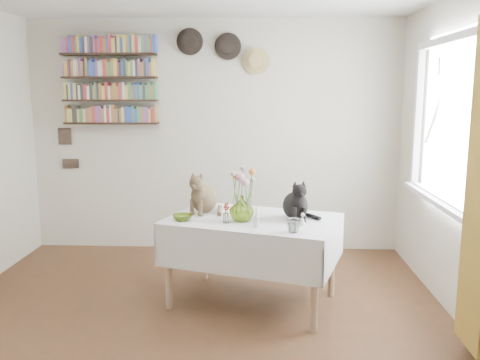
{
  "coord_description": "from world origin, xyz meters",
  "views": [
    {
      "loc": [
        0.5,
        -3.25,
        1.73
      ],
      "look_at": [
        0.34,
        0.66,
        1.05
      ],
      "focal_mm": 38.0,
      "sensor_mm": 36.0,
      "label": 1
    }
  ],
  "objects_px": {
    "tabby_cat": "(204,191)",
    "flower_vase": "(242,208)",
    "bookshelf_unit": "(110,81)",
    "dining_table": "(253,239)",
    "black_cat": "(295,198)"
  },
  "relations": [
    {
      "from": "dining_table",
      "to": "flower_vase",
      "type": "bearing_deg",
      "value": -133.46
    },
    {
      "from": "dining_table",
      "to": "bookshelf_unit",
      "type": "bearing_deg",
      "value": 137.71
    },
    {
      "from": "black_cat",
      "to": "flower_vase",
      "type": "xyz_separation_m",
      "value": [
        -0.43,
        -0.09,
        -0.07
      ]
    },
    {
      "from": "tabby_cat",
      "to": "bookshelf_unit",
      "type": "distance_m",
      "value": 1.89
    },
    {
      "from": "black_cat",
      "to": "bookshelf_unit",
      "type": "distance_m",
      "value": 2.53
    },
    {
      "from": "tabby_cat",
      "to": "black_cat",
      "type": "distance_m",
      "value": 0.79
    },
    {
      "from": "dining_table",
      "to": "tabby_cat",
      "type": "height_order",
      "value": "tabby_cat"
    },
    {
      "from": "black_cat",
      "to": "bookshelf_unit",
      "type": "relative_size",
      "value": 0.34
    },
    {
      "from": "tabby_cat",
      "to": "flower_vase",
      "type": "height_order",
      "value": "tabby_cat"
    },
    {
      "from": "dining_table",
      "to": "black_cat",
      "type": "distance_m",
      "value": 0.49
    },
    {
      "from": "tabby_cat",
      "to": "black_cat",
      "type": "xyz_separation_m",
      "value": [
        0.76,
        -0.21,
        -0.02
      ]
    },
    {
      "from": "dining_table",
      "to": "bookshelf_unit",
      "type": "relative_size",
      "value": 1.54
    },
    {
      "from": "dining_table",
      "to": "bookshelf_unit",
      "type": "distance_m",
      "value": 2.46
    },
    {
      "from": "tabby_cat",
      "to": "bookshelf_unit",
      "type": "bearing_deg",
      "value": 154.6
    },
    {
      "from": "tabby_cat",
      "to": "flower_vase",
      "type": "xyz_separation_m",
      "value": [
        0.33,
        -0.3,
        -0.08
      ]
    }
  ]
}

